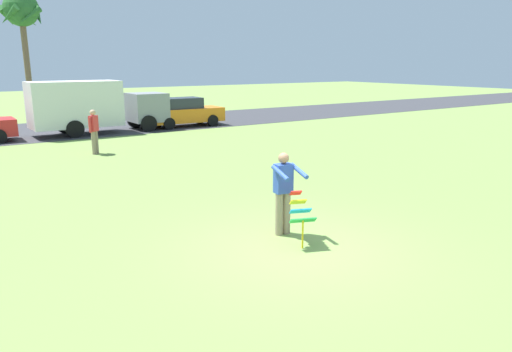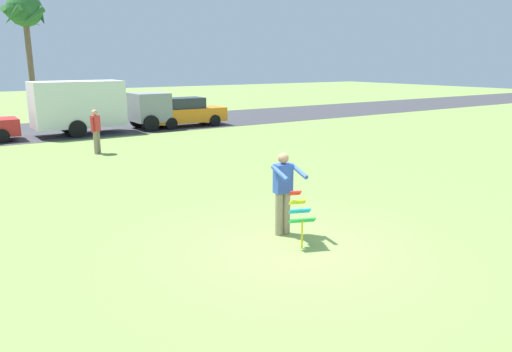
{
  "view_description": "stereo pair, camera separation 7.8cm",
  "coord_description": "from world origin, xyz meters",
  "px_view_note": "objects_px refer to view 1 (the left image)",
  "views": [
    {
      "loc": [
        -5.49,
        -6.69,
        3.49
      ],
      "look_at": [
        0.2,
        1.8,
        1.05
      ],
      "focal_mm": 33.35,
      "sensor_mm": 36.0,
      "label": 1
    },
    {
      "loc": [
        -5.42,
        -6.73,
        3.49
      ],
      "look_at": [
        0.2,
        1.8,
        1.05
      ],
      "focal_mm": 33.35,
      "sensor_mm": 36.0,
      "label": 2
    }
  ],
  "objects_px": {
    "parked_car_orange": "(184,112)",
    "person_walker_near": "(94,130)",
    "palm_tree_right_near": "(22,14)",
    "person_kite_flyer": "(284,190)",
    "parked_truck_grey_van": "(92,105)",
    "kite_held": "(300,212)"
  },
  "relations": [
    {
      "from": "palm_tree_right_near",
      "to": "person_walker_near",
      "type": "distance_m",
      "value": 15.85
    },
    {
      "from": "parked_car_orange",
      "to": "palm_tree_right_near",
      "type": "distance_m",
      "value": 12.57
    },
    {
      "from": "kite_held",
      "to": "person_walker_near",
      "type": "xyz_separation_m",
      "value": [
        -0.61,
        11.95,
        0.25
      ]
    },
    {
      "from": "person_kite_flyer",
      "to": "person_walker_near",
      "type": "bearing_deg",
      "value": 93.56
    },
    {
      "from": "kite_held",
      "to": "parked_car_orange",
      "type": "xyz_separation_m",
      "value": [
        5.91,
        17.56,
        0.1
      ]
    },
    {
      "from": "person_kite_flyer",
      "to": "person_walker_near",
      "type": "xyz_separation_m",
      "value": [
        -0.7,
        11.28,
        -0.02
      ]
    },
    {
      "from": "person_kite_flyer",
      "to": "parked_car_orange",
      "type": "distance_m",
      "value": 17.88
    },
    {
      "from": "kite_held",
      "to": "parked_truck_grey_van",
      "type": "bearing_deg",
      "value": 87.07
    },
    {
      "from": "kite_held",
      "to": "palm_tree_right_near",
      "type": "xyz_separation_m",
      "value": [
        -0.47,
        26.82,
        5.71
      ]
    },
    {
      "from": "person_kite_flyer",
      "to": "parked_truck_grey_van",
      "type": "relative_size",
      "value": 0.26
    },
    {
      "from": "person_kite_flyer",
      "to": "palm_tree_right_near",
      "type": "xyz_separation_m",
      "value": [
        -0.56,
        26.16,
        5.44
      ]
    },
    {
      "from": "parked_truck_grey_van",
      "to": "palm_tree_right_near",
      "type": "distance_m",
      "value": 10.6
    },
    {
      "from": "person_kite_flyer",
      "to": "parked_car_orange",
      "type": "bearing_deg",
      "value": 71.0
    },
    {
      "from": "kite_held",
      "to": "parked_car_orange",
      "type": "distance_m",
      "value": 18.53
    },
    {
      "from": "kite_held",
      "to": "person_walker_near",
      "type": "distance_m",
      "value": 11.96
    },
    {
      "from": "person_kite_flyer",
      "to": "palm_tree_right_near",
      "type": "distance_m",
      "value": 26.73
    },
    {
      "from": "parked_car_orange",
      "to": "parked_truck_grey_van",
      "type": "bearing_deg",
      "value": -180.0
    },
    {
      "from": "parked_car_orange",
      "to": "person_walker_near",
      "type": "bearing_deg",
      "value": -139.25
    },
    {
      "from": "kite_held",
      "to": "person_walker_near",
      "type": "relative_size",
      "value": 0.6
    },
    {
      "from": "parked_truck_grey_van",
      "to": "parked_car_orange",
      "type": "bearing_deg",
      "value": 0.0
    },
    {
      "from": "kite_held",
      "to": "person_walker_near",
      "type": "bearing_deg",
      "value": 92.94
    },
    {
      "from": "palm_tree_right_near",
      "to": "person_walker_near",
      "type": "relative_size",
      "value": 4.48
    }
  ]
}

